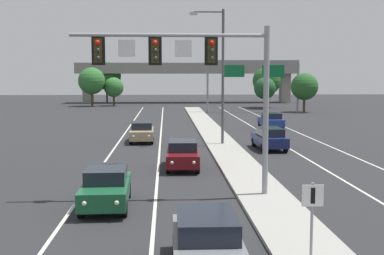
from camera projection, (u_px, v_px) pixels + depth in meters
name	position (u px, v px, depth m)	size (l,w,h in m)	color
median_island	(246.00, 173.00, 26.68)	(2.40, 110.00, 0.15)	#9E9B93
lane_stripe_oncoming_center	(159.00, 155.00, 33.39)	(0.14, 100.00, 0.01)	silver
lane_stripe_receding_center	(298.00, 154.00, 33.88)	(0.14, 100.00, 0.01)	silver
edge_stripe_left	(110.00, 155.00, 33.22)	(0.14, 100.00, 0.01)	silver
edge_stripe_right	(346.00, 153.00, 34.05)	(0.14, 100.00, 0.01)	silver
overhead_signal_mast	(197.00, 69.00, 21.07)	(8.38, 0.44, 7.20)	gray
median_sign_post	(312.00, 210.00, 13.74)	(0.60, 0.10, 2.20)	gray
street_lamp_median	(220.00, 68.00, 37.30)	(2.58, 0.28, 10.00)	#4C4C51
car_oncoming_grey	(207.00, 243.00, 13.32)	(1.85, 4.48, 1.58)	slate
car_oncoming_green	(106.00, 187.00, 20.13)	(1.91, 4.51, 1.58)	#195633
car_oncoming_darkred	(183.00, 154.00, 28.47)	(1.92, 4.51, 1.58)	#5B0F14
car_oncoming_tan	(142.00, 132.00, 39.80)	(1.88, 4.49, 1.58)	tan
car_receding_navy	(269.00, 138.00, 35.71)	(1.92, 4.51, 1.58)	#141E4C
car_receding_blue	(271.00, 120.00, 49.88)	(1.90, 4.50, 1.58)	navy
highway_sign_gantry	(253.00, 69.00, 71.02)	(13.28, 0.42, 7.50)	gray
overpass_bridge	(187.00, 73.00, 96.89)	(42.40, 6.40, 7.65)	gray
tree_far_right_a	(304.00, 87.00, 71.76)	(3.89, 3.89, 5.63)	#4C3823
tree_far_right_b	(267.00, 81.00, 82.20)	(4.63, 4.63, 6.69)	#4C3823
tree_far_left_b	(107.00, 76.00, 96.89)	(5.56, 5.56, 8.04)	#4C3823
tree_far_left_a	(114.00, 87.00, 86.82)	(3.42, 3.42, 4.95)	#4C3823
tree_far_right_c	(265.00, 88.00, 78.99)	(3.44, 3.44, 4.98)	#4C3823
tree_far_left_c	(92.00, 81.00, 85.39)	(4.60, 4.60, 6.66)	#4C3823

